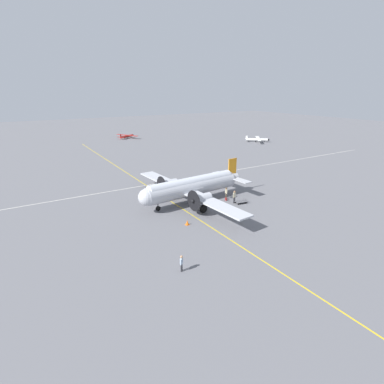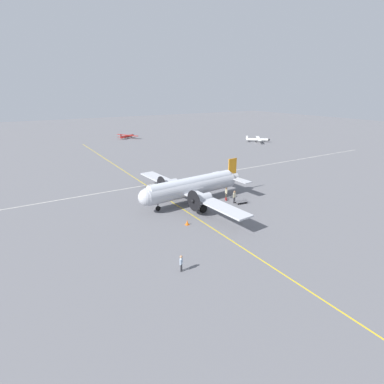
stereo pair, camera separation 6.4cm
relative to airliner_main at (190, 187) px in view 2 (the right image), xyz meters
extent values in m
plane|color=slate|center=(-0.03, 0.40, -2.45)|extent=(300.00, 300.00, 0.00)
cube|color=gold|center=(-0.03, -2.10, -2.45)|extent=(120.00, 0.16, 0.01)
cube|color=silver|center=(-11.28, 0.40, -2.45)|extent=(0.16, 120.00, 0.01)
cylinder|color=silver|center=(-0.03, 0.40, -0.13)|extent=(3.57, 14.84, 2.45)
cylinder|color=silver|center=(-0.03, 0.40, 0.55)|extent=(2.78, 14.07, 1.72)
sphere|color=silver|center=(0.53, -6.93, -0.13)|extent=(2.33, 2.33, 2.33)
cylinder|color=silver|center=(-0.59, 7.73, -0.01)|extent=(1.56, 2.96, 1.35)
cube|color=orange|center=(-0.63, 8.26, 1.71)|extent=(0.26, 1.62, 2.82)
cube|color=silver|center=(-0.62, 8.09, 0.12)|extent=(7.82, 2.02, 0.10)
cube|color=silver|center=(0.05, -0.67, -0.43)|extent=(24.27, 4.17, 0.20)
cylinder|color=silver|center=(4.17, -0.61, -0.41)|extent=(1.54, 2.60, 1.35)
cylinder|color=black|center=(4.27, -1.98, -0.41)|extent=(2.83, 0.26, 2.83)
sphere|color=black|center=(4.28, -2.11, -0.41)|extent=(0.47, 0.47, 0.47)
cylinder|color=silver|center=(-4.03, -1.24, -0.41)|extent=(1.54, 2.60, 1.35)
cylinder|color=black|center=(-3.92, -2.61, -0.41)|extent=(2.83, 0.26, 2.83)
sphere|color=black|center=(-3.91, -2.74, -0.41)|extent=(0.47, 0.47, 0.47)
cylinder|color=#4C4C51|center=(4.15, -0.36, -1.43)|extent=(0.18, 0.18, 0.95)
cylinder|color=black|center=(4.15, -0.36, -1.90)|extent=(0.38, 1.12, 1.10)
cylinder|color=#4C4C51|center=(-4.05, -0.98, -1.43)|extent=(0.18, 0.18, 0.95)
cylinder|color=black|center=(-4.05, -0.98, -1.90)|extent=(0.38, 1.12, 1.10)
cylinder|color=#4C4C51|center=(0.41, -5.32, -1.67)|extent=(0.14, 0.14, 0.87)
cylinder|color=black|center=(0.41, -5.32, -2.10)|extent=(0.23, 0.71, 0.70)
cylinder|color=#2D2D33|center=(14.55, -9.62, -2.06)|extent=(0.11, 0.11, 0.78)
cylinder|color=#2D2D33|center=(14.70, -9.78, -2.06)|extent=(0.11, 0.11, 0.78)
cube|color=silver|center=(14.63, -9.70, -1.38)|extent=(0.39, 0.40, 0.59)
sphere|color=tan|center=(14.63, -9.70, -0.96)|extent=(0.26, 0.26, 0.26)
cylinder|color=silver|center=(14.47, -9.53, -1.41)|extent=(0.09, 0.09, 0.56)
cylinder|color=silver|center=(14.78, -9.87, -1.41)|extent=(0.09, 0.09, 0.56)
cube|color=navy|center=(14.69, -9.64, -1.31)|extent=(0.04, 0.04, 0.37)
cylinder|color=#473D2D|center=(1.26, 5.65, -2.03)|extent=(0.12, 0.12, 0.84)
cylinder|color=#473D2D|center=(1.50, 5.60, -2.03)|extent=(0.12, 0.12, 0.84)
cube|color=beige|center=(1.38, 5.63, -1.29)|extent=(0.43, 0.27, 0.63)
sphere|color=#8C6647|center=(1.38, 5.63, -0.83)|extent=(0.28, 0.28, 0.28)
cylinder|color=beige|center=(1.13, 5.67, -1.33)|extent=(0.10, 0.10, 0.60)
cylinder|color=beige|center=(1.63, 5.58, -1.33)|extent=(0.10, 0.10, 0.60)
cube|color=maroon|center=(1.40, 5.73, -1.22)|extent=(0.05, 0.02, 0.41)
cylinder|color=#473D2D|center=(1.38, 5.63, -0.71)|extent=(0.35, 0.35, 0.07)
cylinder|color=#2D2D33|center=(3.40, 5.67, -2.00)|extent=(0.13, 0.13, 0.90)
cylinder|color=#2D2D33|center=(3.46, 5.41, -2.00)|extent=(0.13, 0.13, 0.90)
cube|color=beige|center=(3.43, 5.54, -1.21)|extent=(0.31, 0.47, 0.68)
sphere|color=#8C6647|center=(3.43, 5.54, -0.73)|extent=(0.30, 0.30, 0.30)
cylinder|color=beige|center=(3.36, 5.80, -1.25)|extent=(0.11, 0.11, 0.64)
cylinder|color=beige|center=(3.50, 5.28, -1.25)|extent=(0.11, 0.11, 0.64)
cube|color=maroon|center=(2.02, 5.14, -2.24)|extent=(0.37, 0.13, 0.44)
cube|color=#551515|center=(2.02, 5.14, -1.99)|extent=(0.13, 0.09, 0.02)
cube|color=#56565B|center=(4.09, 6.24, -2.15)|extent=(1.22, 1.78, 0.04)
cube|color=#56565B|center=(4.19, 7.03, -1.91)|extent=(1.02, 0.17, 0.04)
cylinder|color=#56565B|center=(4.66, 6.97, -2.02)|extent=(0.04, 0.04, 0.22)
cylinder|color=#56565B|center=(3.71, 7.09, -2.02)|extent=(0.04, 0.04, 0.22)
cylinder|color=black|center=(4.41, 5.56, -2.31)|extent=(0.10, 0.29, 0.28)
cylinder|color=black|center=(3.60, 5.66, -2.31)|extent=(0.10, 0.29, 0.28)
cylinder|color=black|center=(4.57, 6.81, -2.31)|extent=(0.10, 0.29, 0.28)
cylinder|color=black|center=(3.76, 6.92, -2.31)|extent=(0.10, 0.29, 0.28)
cylinder|color=white|center=(-35.29, 46.30, -1.69)|extent=(4.80, 5.77, 0.82)
sphere|color=black|center=(-33.12, 49.05, -1.69)|extent=(0.74, 0.74, 0.74)
cube|color=white|center=(-35.05, 46.60, -1.32)|extent=(8.54, 7.05, 0.08)
cube|color=white|center=(-37.32, 43.73, -1.04)|extent=(0.42, 0.51, 1.07)
cube|color=white|center=(-37.32, 43.73, -1.57)|extent=(2.90, 2.44, 0.04)
cylinder|color=black|center=(-33.81, 48.18, -2.31)|extent=(0.24, 0.27, 0.28)
cylinder|color=#4C4C51|center=(-33.81, 48.18, -2.21)|extent=(0.06, 0.06, 0.21)
cylinder|color=black|center=(-36.10, 46.47, -2.31)|extent=(0.24, 0.27, 0.28)
cylinder|color=#4C4C51|center=(-36.10, 46.47, -2.21)|extent=(0.06, 0.06, 0.21)
cylinder|color=black|center=(-34.93, 45.55, -2.31)|extent=(0.24, 0.27, 0.28)
cylinder|color=#4C4C51|center=(-34.93, 45.55, -2.21)|extent=(0.06, 0.06, 0.21)
cylinder|color=#B2231E|center=(-64.12, 13.49, -1.73)|extent=(3.60, 5.63, 0.74)
sphere|color=black|center=(-65.67, 16.25, -1.73)|extent=(0.66, 0.66, 0.66)
cube|color=#B2231E|center=(-64.29, 13.79, -1.40)|extent=(8.37, 5.26, 0.08)
cube|color=#B2231E|center=(-62.68, 10.92, -1.14)|extent=(0.32, 0.50, 0.96)
cube|color=#B2231E|center=(-62.68, 10.92, -1.62)|extent=(2.81, 1.86, 0.04)
cylinder|color=black|center=(-65.18, 15.37, -2.31)|extent=(0.21, 0.28, 0.28)
cylinder|color=#4C4C51|center=(-65.18, 15.37, -2.21)|extent=(0.06, 0.06, 0.21)
cylinder|color=black|center=(-64.55, 12.87, -2.31)|extent=(0.21, 0.28, 0.28)
cylinder|color=#4C4C51|center=(-64.55, 12.87, -2.21)|extent=(0.06, 0.06, 0.21)
cylinder|color=black|center=(-63.37, 13.53, -2.31)|extent=(0.21, 0.28, 0.28)
cylinder|color=#4C4C51|center=(-63.37, 13.53, -2.21)|extent=(0.06, 0.06, 0.21)
cube|color=orange|center=(6.32, -4.17, -2.44)|extent=(0.48, 0.48, 0.03)
cone|color=orange|center=(6.32, -4.17, -2.14)|extent=(0.40, 0.40, 0.63)
camera|label=1|loc=(35.25, -21.23, 13.29)|focal=28.00mm
camera|label=2|loc=(35.28, -21.17, 13.29)|focal=28.00mm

